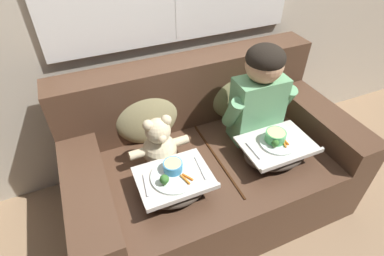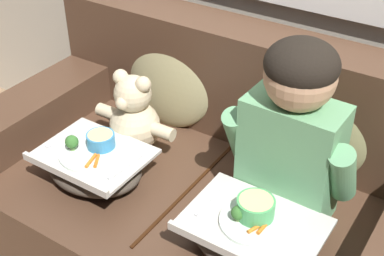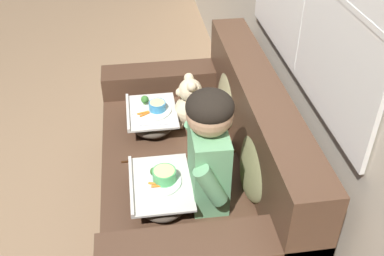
# 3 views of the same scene
# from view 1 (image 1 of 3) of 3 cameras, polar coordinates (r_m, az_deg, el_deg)

# --- Properties ---
(ground_plane) EXTENTS (14.00, 14.00, 0.00)m
(ground_plane) POSITION_cam_1_polar(r_m,az_deg,el_deg) (2.23, 3.42, -13.46)
(ground_plane) COLOR #8E7051
(couch) EXTENTS (1.73, 1.00, 0.93)m
(couch) POSITION_cam_1_polar(r_m,az_deg,el_deg) (2.01, 3.00, -6.41)
(couch) COLOR #4C3323
(couch) RESTS_ON ground_plane
(throw_pillow_behind_child) EXTENTS (0.41, 0.20, 0.43)m
(throw_pillow_behind_child) POSITION_cam_1_polar(r_m,az_deg,el_deg) (2.09, 8.48, 7.13)
(throw_pillow_behind_child) COLOR #898456
(throw_pillow_behind_child) RESTS_ON couch
(throw_pillow_behind_teddy) EXTENTS (0.43, 0.20, 0.44)m
(throw_pillow_behind_teddy) POSITION_cam_1_polar(r_m,az_deg,el_deg) (1.88, -8.81, 2.94)
(throw_pillow_behind_teddy) COLOR tan
(throw_pillow_behind_teddy) RESTS_ON couch
(child_figure) EXTENTS (0.45, 0.22, 0.63)m
(child_figure) POSITION_cam_1_polar(r_m,az_deg,el_deg) (1.83, 12.87, 7.03)
(child_figure) COLOR #66A370
(child_figure) RESTS_ON couch
(teddy_bear) EXTENTS (0.36, 0.25, 0.33)m
(teddy_bear) POSITION_cam_1_polar(r_m,az_deg,el_deg) (1.72, -6.21, -3.26)
(teddy_bear) COLOR beige
(teddy_bear) RESTS_ON couch
(lap_tray_child) EXTENTS (0.42, 0.31, 0.19)m
(lap_tray_child) POSITION_cam_1_polar(r_m,az_deg,el_deg) (1.86, 15.65, -3.99)
(lap_tray_child) COLOR #473D33
(lap_tray_child) RESTS_ON child_figure
(lap_tray_teddy) EXTENTS (0.39, 0.31, 0.19)m
(lap_tray_teddy) POSITION_cam_1_polar(r_m,az_deg,el_deg) (1.62, -3.36, -10.41)
(lap_tray_teddy) COLOR #473D33
(lap_tray_teddy) RESTS_ON teddy_bear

